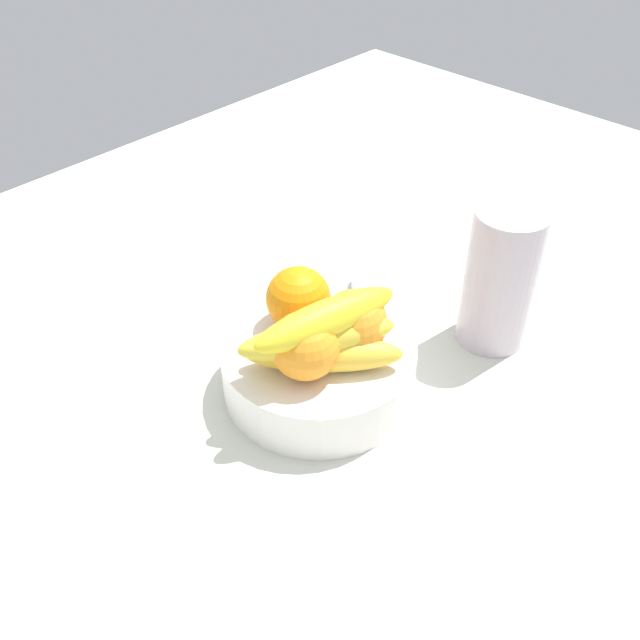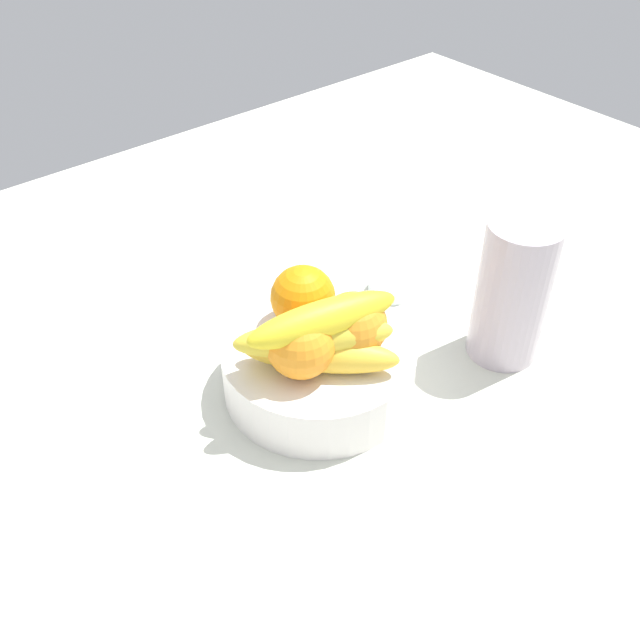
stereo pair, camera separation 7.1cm
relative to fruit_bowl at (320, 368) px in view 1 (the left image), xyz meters
The scene contains 8 objects.
ground_plane 5.72cm from the fruit_bowl, behind, with size 180.00×140.00×3.00cm, color silver.
fruit_bowl is the anchor object (origin of this frame).
orange_front_left 8.40cm from the fruit_bowl, 105.85° to the right, with size 7.45×7.45×7.45cm, color orange.
orange_front_right 8.08cm from the fruit_bowl, 21.83° to the left, with size 7.45×7.45×7.45cm, color orange.
orange_center 7.82cm from the fruit_bowl, 131.18° to the left, with size 7.45×7.45×7.45cm, color orange.
banana_bunch 7.99cm from the fruit_bowl, 48.22° to the left, with size 17.97×15.11×8.40cm.
thermos_tumbler 24.22cm from the fruit_bowl, 157.11° to the left, with size 8.57×8.57×18.21cm, color #BCAEBB.
jar_lid 21.22cm from the fruit_bowl, 157.18° to the right, with size 6.25×6.25×1.70cm, color white.
Camera 1 is at (46.64, 41.42, 59.67)cm, focal length 40.26 mm.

